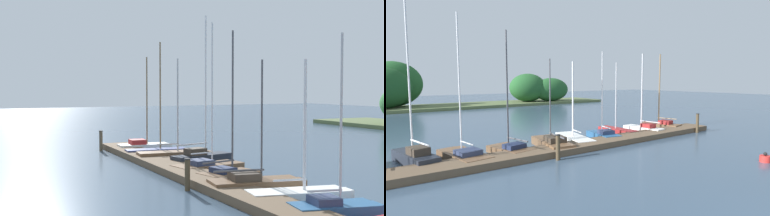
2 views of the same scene
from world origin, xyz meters
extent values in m
cube|color=brown|center=(0.00, 12.84, 0.17)|extent=(29.15, 1.80, 0.35)
cube|color=#56663D|center=(0.00, 43.72, 0.20)|extent=(55.46, 8.00, 0.40)
ellipsoid|color=#235628|center=(18.61, 41.85, 2.31)|extent=(6.42, 3.37, 3.82)
ellipsoid|color=#235628|center=(-3.47, 45.65, 3.41)|extent=(7.17, 3.63, 6.01)
ellipsoid|color=#235628|center=(14.96, 42.99, 2.66)|extent=(6.16, 4.78, 4.52)
cube|color=#232833|center=(-5.57, 15.06, 0.27)|extent=(1.67, 3.55, 0.55)
cube|color=#232833|center=(-5.89, 16.57, 0.25)|extent=(0.71, 0.95, 0.47)
cube|color=#3D3328|center=(-5.48, 14.64, 0.73)|extent=(0.94, 1.16, 0.36)
cylinder|color=silver|center=(-5.62, 15.31, 4.23)|extent=(0.09, 0.09, 7.36)
cylinder|color=silver|center=(-5.44, 14.43, 1.14)|extent=(0.50, 1.98, 0.09)
cube|color=brown|center=(-3.49, 14.38, 0.19)|extent=(1.92, 3.69, 0.37)
cube|color=brown|center=(-3.74, 15.94, 0.17)|extent=(0.89, 0.99, 0.32)
cube|color=#2D3856|center=(-3.42, 13.95, 0.49)|extent=(1.20, 1.20, 0.24)
cylinder|color=silver|center=(-3.53, 14.64, 3.83)|extent=(0.08, 0.08, 6.91)
cylinder|color=silver|center=(-3.44, 14.07, 0.93)|extent=(0.26, 1.29, 0.06)
cube|color=brown|center=(-1.07, 14.24, 0.18)|extent=(1.89, 2.92, 0.37)
cube|color=brown|center=(-1.31, 15.42, 0.16)|extent=(0.88, 0.81, 0.31)
cube|color=#1E2847|center=(-1.00, 13.91, 0.48)|extent=(1.17, 1.00, 0.24)
cylinder|color=#4C4C51|center=(-1.11, 14.43, 3.50)|extent=(0.09, 0.09, 6.28)
cylinder|color=#4C4C51|center=(-0.95, 13.66, 0.87)|extent=(0.43, 1.73, 0.08)
cube|color=brown|center=(1.46, 14.04, 0.24)|extent=(1.92, 3.83, 0.47)
cube|color=brown|center=(1.73, 15.66, 0.21)|extent=(0.87, 1.02, 0.40)
cube|color=#3D3328|center=(1.38, 13.58, 0.62)|extent=(1.17, 1.25, 0.31)
cylinder|color=#4C4C51|center=(1.50, 14.31, 2.85)|extent=(0.08, 0.08, 4.76)
cylinder|color=#4C4C51|center=(1.35, 13.37, 0.85)|extent=(0.43, 2.10, 0.08)
cube|color=white|center=(3.50, 14.58, 0.19)|extent=(1.89, 3.87, 0.38)
cube|color=white|center=(3.82, 16.22, 0.17)|extent=(0.82, 1.04, 0.33)
cylinder|color=silver|center=(3.55, 14.85, 2.77)|extent=(0.11, 0.11, 4.78)
cylinder|color=silver|center=(3.44, 14.29, 0.77)|extent=(0.32, 1.26, 0.08)
cube|color=#285684|center=(5.77, 14.36, 0.19)|extent=(1.74, 2.99, 0.39)
cube|color=#285684|center=(6.02, 15.60, 0.17)|extent=(0.79, 0.82, 0.33)
cube|color=#2D3856|center=(5.69, 14.02, 0.51)|extent=(1.05, 1.01, 0.25)
cylinder|color=#B7B7BC|center=(5.81, 14.57, 3.14)|extent=(0.08, 0.08, 5.51)
cylinder|color=#B7B7BC|center=(5.70, 14.03, 0.83)|extent=(0.31, 1.20, 0.07)
cube|color=maroon|center=(7.89, 15.11, 0.19)|extent=(1.09, 3.31, 0.38)
cube|color=maroon|center=(7.82, 16.58, 0.17)|extent=(0.55, 0.84, 0.32)
cylinder|color=#B7B7BC|center=(7.88, 15.35, 2.82)|extent=(0.08, 0.08, 4.88)
cube|color=white|center=(9.77, 14.25, 0.22)|extent=(1.18, 3.20, 0.44)
cube|color=white|center=(9.65, 15.66, 0.20)|extent=(0.57, 0.82, 0.37)
cube|color=maroon|center=(9.80, 13.86, 0.58)|extent=(0.76, 1.00, 0.28)
cylinder|color=#B7B7BC|center=(9.75, 14.49, 3.19)|extent=(0.12, 0.12, 5.51)
cylinder|color=#B7B7BC|center=(9.82, 13.71, 0.88)|extent=(0.22, 1.73, 0.07)
cube|color=brown|center=(12.34, 14.64, 0.21)|extent=(1.83, 3.20, 0.43)
cube|color=brown|center=(12.04, 15.96, 0.19)|extent=(0.81, 0.88, 0.36)
cube|color=maroon|center=(12.42, 14.27, 0.56)|extent=(1.07, 1.08, 0.28)
cylinder|color=#7F6647|center=(12.29, 14.86, 3.24)|extent=(0.11, 0.11, 5.62)
cylinder|color=#7F6647|center=(12.45, 14.16, 0.87)|extent=(0.42, 1.57, 0.07)
cylinder|color=#4C3D28|center=(0.28, 11.61, 0.63)|extent=(0.22, 0.22, 1.26)
cylinder|color=black|center=(0.28, 11.61, 1.28)|extent=(0.25, 0.25, 0.04)
cylinder|color=#4C3D28|center=(12.95, 11.78, 0.71)|extent=(0.21, 0.21, 1.42)
cylinder|color=black|center=(12.95, 11.78, 1.44)|extent=(0.24, 0.24, 0.04)
cylinder|color=red|center=(8.21, 5.23, 0.16)|extent=(0.49, 0.49, 0.32)
sphere|color=black|center=(8.21, 5.23, 0.40)|extent=(0.17, 0.17, 0.17)
camera|label=1|loc=(18.58, 3.45, 4.20)|focal=47.39mm
camera|label=2|loc=(-7.75, -0.76, 4.05)|focal=28.08mm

